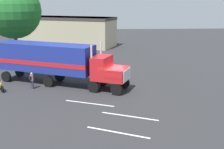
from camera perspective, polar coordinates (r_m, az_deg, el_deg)
ground_plane at (r=26.76m, az=-0.30°, el=-3.22°), size 120.00×120.00×0.00m
lane_stripe_near at (r=23.43m, az=-4.70°, el=-5.95°), size 4.13×1.83×0.01m
lane_stripe_mid at (r=20.88m, az=3.66°, el=-8.61°), size 4.09×1.92×0.01m
lane_stripe_far at (r=18.47m, az=1.15°, el=-11.88°), size 4.05×2.03×0.01m
semi_truck at (r=28.69m, az=-11.84°, el=2.92°), size 13.93×8.11×4.50m
person_bystander at (r=28.01m, az=-16.23°, el=-1.09°), size 0.45×0.47×1.63m
tree_left at (r=38.32m, az=-19.72°, el=12.24°), size 7.08×7.08×10.66m
building_backdrop at (r=54.45m, az=-9.60°, el=9.03°), size 19.84×13.32×5.46m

